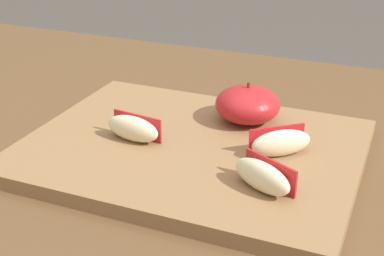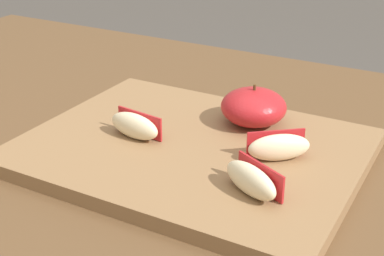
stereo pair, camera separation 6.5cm
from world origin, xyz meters
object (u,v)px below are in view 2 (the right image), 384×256
at_px(apple_wedge_near_knife, 252,180).
at_px(cutting_board, 192,150).
at_px(apple_half_skin_up, 254,107).
at_px(apple_wedge_back, 135,126).
at_px(apple_wedge_right, 279,147).

bearing_deg(apple_wedge_near_knife, cutting_board, 146.88).
height_order(cutting_board, apple_half_skin_up, apple_half_skin_up).
bearing_deg(apple_half_skin_up, apple_wedge_back, -135.52).
bearing_deg(cutting_board, apple_half_skin_up, 65.24).
bearing_deg(cutting_board, apple_wedge_back, -164.53).
relative_size(cutting_board, apple_wedge_back, 5.34).
relative_size(cutting_board, apple_wedge_right, 5.59).
xyz_separation_m(apple_half_skin_up, apple_wedge_right, (0.06, -0.08, -0.01)).
relative_size(cutting_board, apple_wedge_near_knife, 5.30).
height_order(apple_wedge_near_knife, apple_wedge_right, same).
height_order(cutting_board, apple_wedge_back, apple_wedge_back).
height_order(apple_half_skin_up, apple_wedge_back, apple_half_skin_up).
relative_size(cutting_board, apple_half_skin_up, 4.68).
xyz_separation_m(apple_half_skin_up, apple_wedge_back, (-0.11, -0.11, -0.01)).
xyz_separation_m(cutting_board, apple_wedge_right, (0.10, 0.01, 0.02)).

